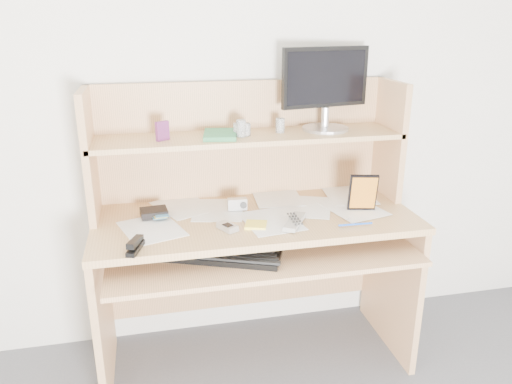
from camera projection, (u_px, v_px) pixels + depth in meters
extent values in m
cube|color=silver|center=(241.00, 91.00, 2.32)|extent=(3.60, 0.04, 2.50)
cube|color=tan|center=(255.00, 219.00, 2.20)|extent=(1.40, 0.60, 0.03)
cube|color=tan|center=(103.00, 311.00, 2.18)|extent=(0.03, 0.56, 0.72)
cube|color=tan|center=(391.00, 278.00, 2.46)|extent=(0.03, 0.56, 0.72)
cube|color=tan|center=(244.00, 269.00, 2.59)|extent=(1.34, 0.02, 0.41)
cube|color=tan|center=(261.00, 250.00, 2.12)|extent=(1.28, 0.55, 0.02)
cube|color=tan|center=(242.00, 139.00, 2.37)|extent=(1.40, 0.02, 0.55)
cube|color=tan|center=(89.00, 155.00, 2.10)|extent=(0.03, 0.30, 0.55)
cube|color=tan|center=(389.00, 139.00, 2.38)|extent=(0.03, 0.30, 0.55)
cube|color=tan|center=(248.00, 137.00, 2.22)|extent=(1.38, 0.30, 0.02)
cube|color=white|center=(255.00, 215.00, 2.19)|extent=(1.32, 0.54, 0.01)
cube|color=black|center=(224.00, 255.00, 2.03)|extent=(0.49, 0.33, 0.02)
cube|color=black|center=(224.00, 252.00, 2.02)|extent=(0.46, 0.31, 0.01)
cube|color=gray|center=(295.00, 222.00, 2.09)|extent=(0.14, 0.19, 0.02)
cube|color=#B5B4B7|center=(227.00, 226.00, 2.04)|extent=(0.09, 0.11, 0.02)
cube|color=black|center=(135.00, 245.00, 1.85)|extent=(0.07, 0.13, 0.04)
cube|color=black|center=(154.00, 212.00, 2.17)|extent=(0.12, 0.10, 0.03)
cube|color=#F3EC40|center=(256.00, 225.00, 2.08)|extent=(0.11, 0.11, 0.01)
cube|color=#AEADB0|center=(237.00, 204.00, 2.24)|extent=(0.09, 0.04, 0.05)
cube|color=black|center=(363.00, 192.00, 2.20)|extent=(0.12, 0.04, 0.17)
cylinder|color=blue|center=(355.00, 224.00, 2.08)|extent=(0.15, 0.01, 0.01)
cube|color=maroon|center=(162.00, 131.00, 2.10)|extent=(0.06, 0.05, 0.08)
cube|color=#2F764D|center=(220.00, 135.00, 2.17)|extent=(0.17, 0.21, 0.02)
cylinder|color=black|center=(246.00, 129.00, 2.19)|extent=(0.04, 0.04, 0.06)
cylinder|color=silver|center=(280.00, 125.00, 2.25)|extent=(0.05, 0.05, 0.07)
cylinder|color=black|center=(238.00, 129.00, 2.19)|extent=(0.05, 0.05, 0.06)
cylinder|color=white|center=(241.00, 128.00, 2.17)|extent=(0.06, 0.06, 0.07)
cylinder|color=#BCBBC1|center=(325.00, 129.00, 2.31)|extent=(0.21, 0.21, 0.01)
cylinder|color=#BCBBC1|center=(325.00, 117.00, 2.30)|extent=(0.04, 0.04, 0.09)
cube|color=black|center=(326.00, 77.00, 2.25)|extent=(0.43, 0.11, 0.27)
cube|color=black|center=(327.00, 78.00, 2.24)|extent=(0.39, 0.08, 0.23)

